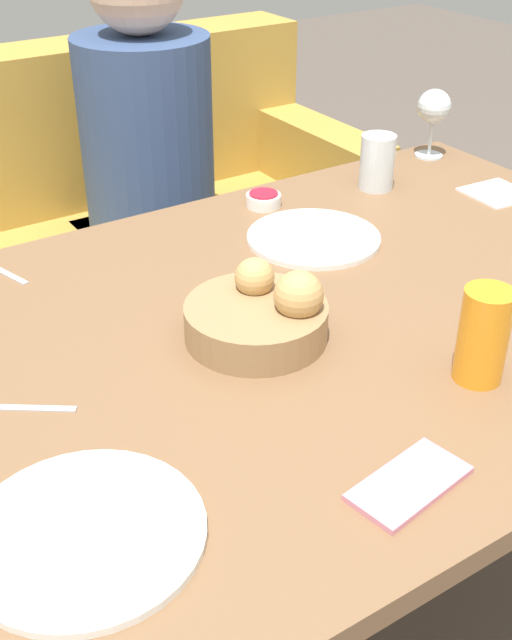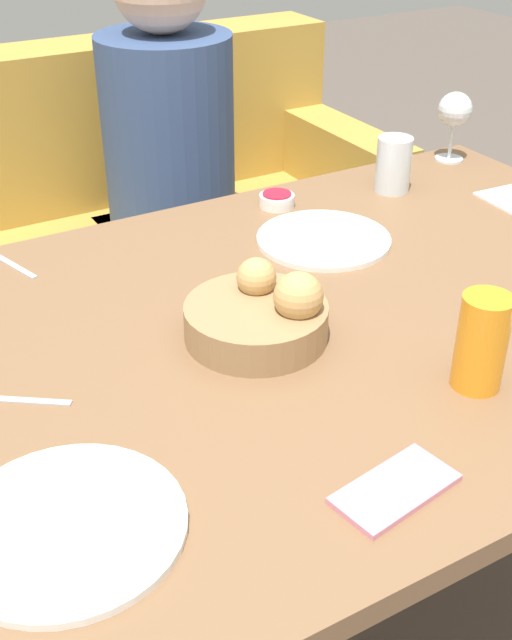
{
  "view_description": "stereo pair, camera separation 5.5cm",
  "coord_description": "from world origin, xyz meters",
  "px_view_note": "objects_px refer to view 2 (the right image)",
  "views": [
    {
      "loc": [
        -0.63,
        -0.86,
        1.39
      ],
      "look_at": [
        -0.08,
        -0.01,
        0.77
      ],
      "focal_mm": 45.0,
      "sensor_mm": 36.0,
      "label": 1
    },
    {
      "loc": [
        -0.58,
        -0.89,
        1.39
      ],
      "look_at": [
        -0.08,
        -0.01,
        0.77
      ],
      "focal_mm": 45.0,
      "sensor_mm": 36.0,
      "label": 2
    }
  ],
  "objects_px": {
    "wine_glass": "(455,112)",
    "spoon_coffee": "(14,265)",
    "couch": "(127,259)",
    "knife_silver": "(8,399)",
    "plate_near_left": "(67,526)",
    "plate_far_center": "(324,239)",
    "juice_glass": "(482,342)",
    "seated_person": "(173,209)",
    "water_tumbler": "(393,165)",
    "bread_basket": "(261,315)",
    "jam_bowl_berry": "(277,200)",
    "cell_phone": "(395,489)"
  },
  "relations": [
    {
      "from": "water_tumbler",
      "to": "knife_silver",
      "type": "xyz_separation_m",
      "value": [
        -0.9,
        -0.33,
        -0.06
      ]
    },
    {
      "from": "water_tumbler",
      "to": "spoon_coffee",
      "type": "distance_m",
      "value": 0.79
    },
    {
      "from": "plate_near_left",
      "to": "plate_far_center",
      "type": "bearing_deg",
      "value": 35.33
    },
    {
      "from": "juice_glass",
      "to": "wine_glass",
      "type": "xyz_separation_m",
      "value": [
        0.56,
        0.69,
        0.04
      ]
    },
    {
      "from": "plate_far_center",
      "to": "jam_bowl_berry",
      "type": "height_order",
      "value": "jam_bowl_berry"
    },
    {
      "from": "cell_phone",
      "to": "juice_glass",
      "type": "bearing_deg",
      "value": 26.28
    },
    {
      "from": "seated_person",
      "to": "plate_near_left",
      "type": "xyz_separation_m",
      "value": [
        -0.67,
        -1.2,
        0.23
      ]
    },
    {
      "from": "knife_silver",
      "to": "couch",
      "type": "bearing_deg",
      "value": 62.18
    },
    {
      "from": "knife_silver",
      "to": "plate_far_center",
      "type": "bearing_deg",
      "value": 16.74
    },
    {
      "from": "couch",
      "to": "water_tumbler",
      "type": "relative_size",
      "value": 12.85
    },
    {
      "from": "couch",
      "to": "bread_basket",
      "type": "relative_size",
      "value": 6.89
    },
    {
      "from": "knife_silver",
      "to": "cell_phone",
      "type": "xyz_separation_m",
      "value": [
        0.34,
        -0.39,
        0.0
      ]
    },
    {
      "from": "spoon_coffee",
      "to": "couch",
      "type": "bearing_deg",
      "value": 56.93
    },
    {
      "from": "water_tumbler",
      "to": "plate_far_center",
      "type": "bearing_deg",
      "value": -152.93
    },
    {
      "from": "couch",
      "to": "knife_silver",
      "type": "bearing_deg",
      "value": -117.82
    },
    {
      "from": "plate_far_center",
      "to": "juice_glass",
      "type": "distance_m",
      "value": 0.48
    },
    {
      "from": "plate_near_left",
      "to": "jam_bowl_berry",
      "type": "height_order",
      "value": "jam_bowl_berry"
    },
    {
      "from": "wine_glass",
      "to": "spoon_coffee",
      "type": "height_order",
      "value": "wine_glass"
    },
    {
      "from": "bread_basket",
      "to": "wine_glass",
      "type": "distance_m",
      "value": 0.88
    },
    {
      "from": "bread_basket",
      "to": "wine_glass",
      "type": "xyz_separation_m",
      "value": [
        0.76,
        0.44,
        0.08
      ]
    },
    {
      "from": "spoon_coffee",
      "to": "knife_silver",
      "type": "bearing_deg",
      "value": -106.56
    },
    {
      "from": "juice_glass",
      "to": "spoon_coffee",
      "type": "relative_size",
      "value": 1.07
    },
    {
      "from": "couch",
      "to": "cell_phone",
      "type": "relative_size",
      "value": 9.21
    },
    {
      "from": "knife_silver",
      "to": "cell_phone",
      "type": "bearing_deg",
      "value": -49.34
    },
    {
      "from": "knife_silver",
      "to": "plate_near_left",
      "type": "bearing_deg",
      "value": -91.27
    },
    {
      "from": "water_tumbler",
      "to": "knife_silver",
      "type": "relative_size",
      "value": 0.78
    },
    {
      "from": "couch",
      "to": "spoon_coffee",
      "type": "height_order",
      "value": "couch"
    },
    {
      "from": "couch",
      "to": "seated_person",
      "type": "bearing_deg",
      "value": -59.8
    },
    {
      "from": "plate_near_left",
      "to": "knife_silver",
      "type": "distance_m",
      "value": 0.26
    },
    {
      "from": "knife_silver",
      "to": "spoon_coffee",
      "type": "height_order",
      "value": "same"
    },
    {
      "from": "water_tumbler",
      "to": "jam_bowl_berry",
      "type": "bearing_deg",
      "value": 169.13
    },
    {
      "from": "jam_bowl_berry",
      "to": "spoon_coffee",
      "type": "relative_size",
      "value": 0.55
    },
    {
      "from": "couch",
      "to": "jam_bowl_berry",
      "type": "xyz_separation_m",
      "value": [
        0.07,
        -0.71,
        0.43
      ]
    },
    {
      "from": "jam_bowl_berry",
      "to": "cell_phone",
      "type": "bearing_deg",
      "value": -111.75
    },
    {
      "from": "water_tumbler",
      "to": "spoon_coffee",
      "type": "relative_size",
      "value": 0.9
    },
    {
      "from": "couch",
      "to": "cell_phone",
      "type": "distance_m",
      "value": 1.56
    },
    {
      "from": "water_tumbler",
      "to": "couch",
      "type": "bearing_deg",
      "value": 112.98
    },
    {
      "from": "knife_silver",
      "to": "jam_bowl_berry",
      "type": "bearing_deg",
      "value": 30.07
    },
    {
      "from": "juice_glass",
      "to": "plate_near_left",
      "type": "bearing_deg",
      "value": 178.05
    },
    {
      "from": "seated_person",
      "to": "plate_far_center",
      "type": "distance_m",
      "value": 0.78
    },
    {
      "from": "juice_glass",
      "to": "bread_basket",
      "type": "bearing_deg",
      "value": 127.43
    },
    {
      "from": "plate_near_left",
      "to": "juice_glass",
      "type": "distance_m",
      "value": 0.57
    },
    {
      "from": "couch",
      "to": "spoon_coffee",
      "type": "bearing_deg",
      "value": -123.07
    },
    {
      "from": "plate_far_center",
      "to": "knife_silver",
      "type": "height_order",
      "value": "plate_far_center"
    },
    {
      "from": "bread_basket",
      "to": "knife_silver",
      "type": "relative_size",
      "value": 1.45
    },
    {
      "from": "couch",
      "to": "bread_basket",
      "type": "bearing_deg",
      "value": -100.22
    },
    {
      "from": "plate_near_left",
      "to": "juice_glass",
      "type": "bearing_deg",
      "value": -1.95
    },
    {
      "from": "plate_far_center",
      "to": "jam_bowl_berry",
      "type": "relative_size",
      "value": 3.49
    },
    {
      "from": "wine_glass",
      "to": "juice_glass",
      "type": "bearing_deg",
      "value": -129.29
    },
    {
      "from": "plate_far_center",
      "to": "cell_phone",
      "type": "height_order",
      "value": "plate_far_center"
    }
  ]
}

